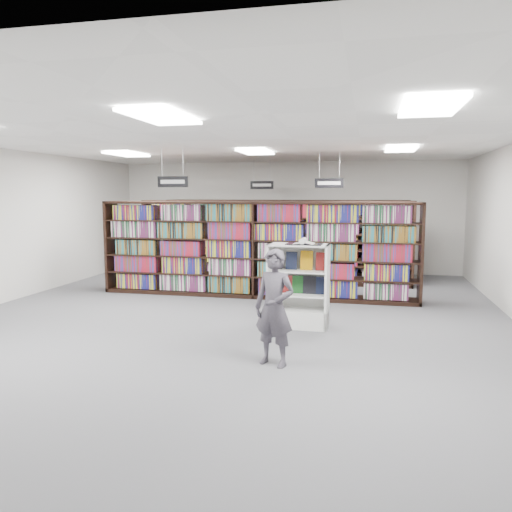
% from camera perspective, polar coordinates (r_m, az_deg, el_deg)
% --- Properties ---
extents(floor, '(12.00, 12.00, 0.00)m').
position_cam_1_polar(floor, '(9.21, -2.81, -7.12)').
color(floor, '#515156').
rests_on(floor, ground).
extents(ceiling, '(10.00, 12.00, 0.10)m').
position_cam_1_polar(ceiling, '(8.98, -2.94, 13.09)').
color(ceiling, white).
rests_on(ceiling, wall_back).
extents(wall_back, '(10.00, 0.10, 3.20)m').
position_cam_1_polar(wall_back, '(14.81, 3.38, 4.51)').
color(wall_back, silver).
rests_on(wall_back, ground).
extents(bookshelf_row_near, '(7.00, 0.60, 2.10)m').
position_cam_1_polar(bookshelf_row_near, '(10.94, -0.05, 0.73)').
color(bookshelf_row_near, black).
rests_on(bookshelf_row_near, floor).
extents(bookshelf_row_mid, '(7.00, 0.60, 2.10)m').
position_cam_1_polar(bookshelf_row_mid, '(12.89, 1.92, 1.69)').
color(bookshelf_row_mid, black).
rests_on(bookshelf_row_mid, floor).
extents(bookshelf_row_far, '(7.00, 0.60, 2.10)m').
position_cam_1_polar(bookshelf_row_far, '(14.55, 3.17, 2.30)').
color(bookshelf_row_far, black).
rests_on(bookshelf_row_far, floor).
extents(aisle_sign_left, '(0.65, 0.02, 0.80)m').
position_cam_1_polar(aisle_sign_left, '(10.37, -9.50, 8.49)').
color(aisle_sign_left, '#B2B2B7').
rests_on(aisle_sign_left, ceiling).
extents(aisle_sign_right, '(0.65, 0.02, 0.80)m').
position_cam_1_polar(aisle_sign_right, '(11.64, 8.36, 8.34)').
color(aisle_sign_right, '#B2B2B7').
rests_on(aisle_sign_right, ceiling).
extents(aisle_sign_center, '(0.65, 0.02, 0.80)m').
position_cam_1_polar(aisle_sign_center, '(13.91, 0.68, 8.20)').
color(aisle_sign_center, '#B2B2B7').
rests_on(aisle_sign_center, ceiling).
extents(troffer_front_center, '(0.60, 1.20, 0.04)m').
position_cam_1_polar(troffer_front_center, '(6.16, -10.75, 15.37)').
color(troffer_front_center, white).
rests_on(troffer_front_center, ceiling).
extents(troffer_front_right, '(0.60, 1.20, 0.04)m').
position_cam_1_polar(troffer_front_right, '(5.71, 19.33, 15.78)').
color(troffer_front_right, white).
rests_on(troffer_front_right, ceiling).
extents(troffer_back_left, '(0.60, 1.20, 0.04)m').
position_cam_1_polar(troffer_back_left, '(11.93, -14.52, 11.19)').
color(troffer_back_left, white).
rests_on(troffer_back_left, ceiling).
extents(troffer_back_center, '(0.60, 1.20, 0.04)m').
position_cam_1_polar(troffer_back_center, '(10.91, -0.05, 11.82)').
color(troffer_back_center, white).
rests_on(troffer_back_center, ceiling).
extents(troffer_back_right, '(0.60, 1.20, 0.04)m').
position_cam_1_polar(troffer_back_right, '(10.66, 16.23, 11.65)').
color(troffer_back_right, white).
rests_on(troffer_back_right, ceiling).
extents(endcap_display, '(1.03, 0.53, 1.43)m').
position_cam_1_polar(endcap_display, '(8.61, 4.88, -4.88)').
color(endcap_display, silver).
rests_on(endcap_display, floor).
extents(open_book, '(0.60, 0.36, 0.13)m').
position_cam_1_polar(open_book, '(8.34, 5.49, 1.54)').
color(open_book, black).
rests_on(open_book, endcap_display).
extents(shopper, '(0.66, 0.53, 1.55)m').
position_cam_1_polar(shopper, '(6.60, 2.11, -5.91)').
color(shopper, '#433F48').
rests_on(shopper, floor).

